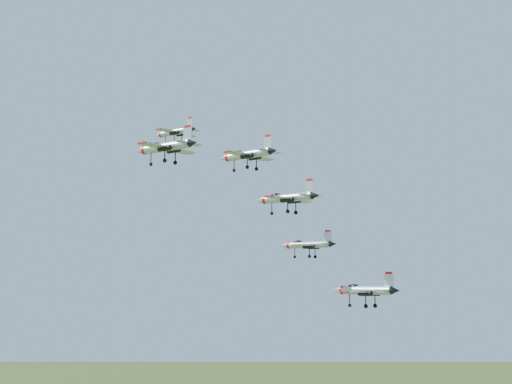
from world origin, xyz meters
The scene contains 6 objects.
jet_lead centered at (-22.07, 7.16, 138.89)m, with size 11.44×9.56×3.06m.
jet_left_high centered at (-0.33, -1.37, 131.02)m, with size 13.12×11.01×3.52m.
jet_right_high centered at (-3.28, -20.32, 129.47)m, with size 12.68×10.53×3.39m.
jet_left_low centered at (9.02, 2.60, 115.60)m, with size 10.79×8.91×2.89m.
jet_right_low centered at (11.28, -9.17, 122.06)m, with size 11.95×9.96×3.19m.
jet_trail centered at (19.18, 2.00, 108.18)m, with size 13.00×11.04×3.53m.
Camera 1 is at (61.24, -103.91, 109.20)m, focal length 50.00 mm.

